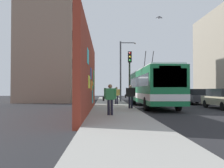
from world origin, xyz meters
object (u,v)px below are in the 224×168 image
at_px(pedestrian_at_curb, 130,95).
at_px(parked_car_dark_gray, 194,96).
at_px(city_bus, 152,86).
at_px(pedestrian_midblock, 116,94).
at_px(parked_car_champagne, 224,98).
at_px(pedestrian_near_wall, 110,97).
at_px(street_lamp, 122,67).
at_px(traffic_light, 130,70).
at_px(parked_car_black, 178,95).

bearing_deg(pedestrian_at_curb, parked_car_dark_gray, -45.20).
xyz_separation_m(city_bus, pedestrian_midblock, (2.02, 2.98, -0.72)).
bearing_deg(parked_car_champagne, city_bus, 67.77).
xyz_separation_m(pedestrian_near_wall, street_lamp, (14.94, -1.77, 3.00)).
relative_size(parked_car_champagne, parked_car_dark_gray, 1.00).
xyz_separation_m(city_bus, street_lamp, (7.12, 2.05, 2.31)).
distance_m(city_bus, street_lamp, 7.76).
xyz_separation_m(parked_car_champagne, pedestrian_at_curb, (-1.05, 7.41, 0.32)).
bearing_deg(traffic_light, pedestrian_near_wall, 163.96).
distance_m(parked_car_black, street_lamp, 8.37).
bearing_deg(pedestrian_midblock, parked_car_black, -46.67).
distance_m(parked_car_dark_gray, pedestrian_near_wall, 15.02).
bearing_deg(pedestrian_near_wall, parked_car_dark_gray, -36.91).
bearing_deg(pedestrian_near_wall, pedestrian_midblock, -4.88).
height_order(parked_car_dark_gray, parked_car_black, same).
relative_size(pedestrian_at_curb, traffic_light, 0.39).
bearing_deg(pedestrian_midblock, parked_car_dark_gray, -75.15).
relative_size(traffic_light, street_lamp, 0.63).
distance_m(pedestrian_near_wall, pedestrian_at_curb, 4.91).
height_order(city_bus, parked_car_black, city_bus).
bearing_deg(parked_car_black, pedestrian_near_wall, 152.81).
bearing_deg(parked_car_black, parked_car_dark_gray, -180.00).
bearing_deg(pedestrian_midblock, street_lamp, -10.36).
bearing_deg(street_lamp, traffic_light, 179.34).
distance_m(parked_car_champagne, street_lamp, 12.19).
relative_size(parked_car_black, street_lamp, 0.68).
height_order(parked_car_champagne, traffic_light, traffic_light).
relative_size(city_bus, pedestrian_midblock, 7.19).
distance_m(parked_car_dark_gray, pedestrian_at_curb, 10.45).
xyz_separation_m(parked_car_champagne, traffic_light, (0.10, 7.35, 2.23)).
relative_size(city_bus, pedestrian_near_wall, 7.00).
bearing_deg(city_bus, street_lamp, 16.04).
distance_m(parked_car_champagne, pedestrian_near_wall, 10.67).
height_order(pedestrian_near_wall, street_lamp, street_lamp).
bearing_deg(pedestrian_midblock, pedestrian_near_wall, 175.12).
xyz_separation_m(pedestrian_midblock, street_lamp, (5.10, -0.93, 3.03)).
bearing_deg(street_lamp, pedestrian_near_wall, 173.24).
height_order(parked_car_dark_gray, street_lamp, street_lamp).
bearing_deg(city_bus, parked_car_black, -28.12).
bearing_deg(city_bus, pedestrian_at_curb, 145.13).
distance_m(parked_car_black, traffic_light, 14.04).
height_order(parked_car_dark_gray, pedestrian_near_wall, pedestrian_near_wall).
bearing_deg(traffic_light, city_bus, -46.73).
relative_size(pedestrian_midblock, traffic_light, 0.37).
bearing_deg(parked_car_black, street_lamp, 109.84).
xyz_separation_m(parked_car_dark_gray, parked_car_black, (5.54, 0.00, -0.00)).
xyz_separation_m(parked_car_dark_gray, pedestrian_midblock, (-2.17, 8.18, 0.25)).
relative_size(parked_car_champagne, street_lamp, 0.66).
xyz_separation_m(parked_car_champagne, street_lamp, (9.24, 7.25, 3.29)).
bearing_deg(parked_car_black, traffic_light, 147.98).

